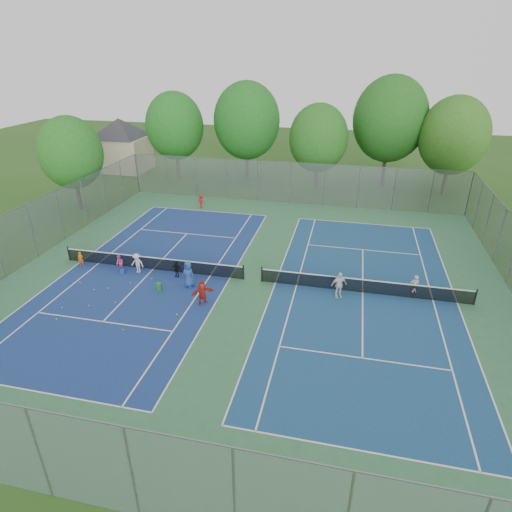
{
  "coord_description": "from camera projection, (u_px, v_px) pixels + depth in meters",
  "views": [
    {
      "loc": [
        5.58,
        -23.69,
        13.6
      ],
      "look_at": [
        0.0,
        1.0,
        1.3
      ],
      "focal_mm": 30.0,
      "sensor_mm": 36.0,
      "label": 1
    }
  ],
  "objects": [
    {
      "name": "ball_hopper",
      "position": [
        159.0,
        287.0,
        26.58
      ],
      "size": [
        0.32,
        0.32,
        0.52
      ],
      "primitive_type": "cube",
      "rotation": [
        0.0,
        0.0,
        0.25
      ],
      "color": "#227F29",
      "rests_on": "ground"
    },
    {
      "name": "student_b",
      "position": [
        120.0,
        263.0,
        28.87
      ],
      "size": [
        0.67,
        0.6,
        1.11
      ],
      "primitive_type": "imported",
      "rotation": [
        0.0,
        0.0,
        -0.41
      ],
      "color": "#DD5693",
      "rests_on": "ground"
    },
    {
      "name": "teen_court_b",
      "position": [
        339.0,
        285.0,
        25.65
      ],
      "size": [
        1.06,
        0.79,
        1.67
      ],
      "primitive_type": "imported",
      "rotation": [
        0.0,
        0.0,
        0.44
      ],
      "color": "silver",
      "rests_on": "ground"
    },
    {
      "name": "student_a",
      "position": [
        81.0,
        259.0,
        29.47
      ],
      "size": [
        0.43,
        0.33,
        1.06
      ],
      "primitive_type": "imported",
      "rotation": [
        0.0,
        0.0,
        0.22
      ],
      "color": "#E65B15",
      "rests_on": "ground"
    },
    {
      "name": "tennis_ball_3",
      "position": [
        57.0,
        319.0,
        23.77
      ],
      "size": [
        0.07,
        0.07,
        0.07
      ],
      "primitive_type": "sphere",
      "color": "#F0F539",
      "rests_on": "ground"
    },
    {
      "name": "tree_side_w",
      "position": [
        71.0,
        153.0,
        38.09
      ],
      "size": [
        5.6,
        5.6,
        8.47
      ],
      "color": "#443326",
      "rests_on": "ground"
    },
    {
      "name": "tennis_ball_5",
      "position": [
        108.0,
        288.0,
        26.84
      ],
      "size": [
        0.07,
        0.07,
        0.07
      ],
      "primitive_type": "sphere",
      "color": "#CED431",
      "rests_on": "ground"
    },
    {
      "name": "ball_crate",
      "position": [
        123.0,
        271.0,
        28.71
      ],
      "size": [
        0.36,
        0.36,
        0.26
      ],
      "primitive_type": "cube",
      "rotation": [
        0.0,
        0.0,
        0.22
      ],
      "color": "#163DAB",
      "rests_on": "ground"
    },
    {
      "name": "tennis_ball_7",
      "position": [
        94.0,
        290.0,
        26.68
      ],
      "size": [
        0.07,
        0.07,
        0.07
      ],
      "primitive_type": "sphere",
      "color": "#B3CB2F",
      "rests_on": "ground"
    },
    {
      "name": "fence_west",
      "position": [
        32.0,
        231.0,
        30.14
      ],
      "size": [
        0.1,
        32.0,
        4.0
      ],
      "primitive_type": "cube",
      "rotation": [
        0.0,
        0.0,
        1.57
      ],
      "color": "gray",
      "rests_on": "ground"
    },
    {
      "name": "ground",
      "position": [
        253.0,
        280.0,
        27.83
      ],
      "size": [
        120.0,
        120.0,
        0.0
      ],
      "primitive_type": "plane",
      "color": "#274D18",
      "rests_on": "ground"
    },
    {
      "name": "fence_north",
      "position": [
        290.0,
        183.0,
        41.0
      ],
      "size": [
        32.0,
        0.1,
        4.0
      ],
      "primitive_type": "cube",
      "color": "gray",
      "rests_on": "ground"
    },
    {
      "name": "instructor",
      "position": [
        414.0,
        286.0,
        25.64
      ],
      "size": [
        0.6,
        0.44,
        1.51
      ],
      "primitive_type": "imported",
      "rotation": [
        0.0,
        0.0,
        3.29
      ],
      "color": "#9C9C9F",
      "rests_on": "ground"
    },
    {
      "name": "net_left",
      "position": [
        152.0,
        264.0,
        29.02
      ],
      "size": [
        12.87,
        0.1,
        0.91
      ],
      "primitive_type": "cube",
      "color": "black",
      "rests_on": "ground"
    },
    {
      "name": "student_f",
      "position": [
        202.0,
        293.0,
        25.0
      ],
      "size": [
        1.37,
        1.18,
        1.49
      ],
      "primitive_type": "imported",
      "rotation": [
        0.0,
        0.0,
        0.65
      ],
      "color": "#B52419",
      "rests_on": "ground"
    },
    {
      "name": "court_pad",
      "position": [
        253.0,
        280.0,
        27.83
      ],
      "size": [
        32.0,
        32.0,
        0.01
      ],
      "primitive_type": "cube",
      "color": "#316841",
      "rests_on": "ground"
    },
    {
      "name": "tennis_ball_0",
      "position": [
        62.0,
        308.0,
        24.85
      ],
      "size": [
        0.07,
        0.07,
        0.07
      ],
      "primitive_type": "sphere",
      "color": "#D8EC36",
      "rests_on": "ground"
    },
    {
      "name": "house",
      "position": [
        120.0,
        135.0,
        51.41
      ],
      "size": [
        11.03,
        11.03,
        7.3
      ],
      "color": "#B7A88C",
      "rests_on": "ground"
    },
    {
      "name": "tennis_ball_2",
      "position": [
        80.0,
        283.0,
        27.51
      ],
      "size": [
        0.07,
        0.07,
        0.07
      ],
      "primitive_type": "sphere",
      "color": "#D7F038",
      "rests_on": "ground"
    },
    {
      "name": "tennis_ball_6",
      "position": [
        123.0,
        330.0,
        22.88
      ],
      "size": [
        0.07,
        0.07,
        0.07
      ],
      "primitive_type": "sphere",
      "color": "#CEE134",
      "rests_on": "ground"
    },
    {
      "name": "student_e",
      "position": [
        188.0,
        274.0,
        26.78
      ],
      "size": [
        0.95,
        0.73,
        1.73
      ],
      "primitive_type": "imported",
      "rotation": [
        0.0,
        0.0,
        -0.24
      ],
      "color": "#26468E",
      "rests_on": "ground"
    },
    {
      "name": "child_far_baseline",
      "position": [
        201.0,
        201.0,
        40.25
      ],
      "size": [
        0.97,
        0.76,
        1.32
      ],
      "primitive_type": "imported",
      "rotation": [
        0.0,
        0.0,
        2.78
      ],
      "color": "#A11717",
      "rests_on": "ground"
    },
    {
      "name": "tennis_ball_4",
      "position": [
        115.0,
        303.0,
        25.33
      ],
      "size": [
        0.07,
        0.07,
        0.07
      ],
      "primitive_type": "sphere",
      "color": "yellow",
      "rests_on": "ground"
    },
    {
      "name": "tree_nw",
      "position": [
        175.0,
        126.0,
        47.34
      ],
      "size": [
        6.4,
        6.4,
        9.58
      ],
      "color": "#443326",
      "rests_on": "ground"
    },
    {
      "name": "tree_nc",
      "position": [
        318.0,
        138.0,
        43.5
      ],
      "size": [
        6.0,
        6.0,
        8.85
      ],
      "color": "#443326",
      "rests_on": "ground"
    },
    {
      "name": "tennis_ball_8",
      "position": [
        177.0,
        314.0,
        24.21
      ],
      "size": [
        0.07,
        0.07,
        0.07
      ],
      "primitive_type": "sphere",
      "color": "yellow",
      "rests_on": "ground"
    },
    {
      "name": "court_right",
      "position": [
        363.0,
        292.0,
        26.44
      ],
      "size": [
        10.97,
        23.77,
        0.01
      ],
      "primitive_type": "cube",
      "color": "navy",
      "rests_on": "court_pad"
    },
    {
      "name": "student_c",
      "position": [
        137.0,
        263.0,
        28.55
      ],
      "size": [
        0.94,
        0.6,
        1.39
      ],
      "primitive_type": "imported",
      "rotation": [
        0.0,
        0.0,
        -0.1
      ],
      "color": "silver",
      "rests_on": "ground"
    },
    {
      "name": "tree_ne",
      "position": [
        454.0,
        136.0,
        41.55
      ],
      "size": [
        6.6,
        6.6,
        9.77
      ],
      "color": "#443326",
      "rests_on": "ground"
    },
    {
      "name": "tree_nr",
      "position": [
        390.0,
        119.0,
        44.03
      ],
      "size": [
        7.6,
        7.6,
        11.42
      ],
      "color": "#443326",
      "rests_on": "ground"
    },
    {
      "name": "tree_nl",
      "position": [
        247.0,
        121.0,
        46.34
      ],
      "size": [
        7.2,
        7.2,
        10.69
      ],
      "color": "#443326",
      "rests_on": "ground"
    },
    {
      "name": "net_right",
      "position": [
        363.0,
        286.0,
        26.25
      ],
      "size": [
        12.87,
        0.1,
        0.91
      ],
      "primitive_type": "cube",
      "color": "black",
      "rests_on": "ground"
    },
    {
      "name": "tennis_ball_10",
      "position": [
        89.0,
        306.0,
        25.03
      ],
      "size": [
        0.07,
        0.07,
        0.07
      ],
      "primitive_type": "sphere",
      "color": "#CCD932",
      "rests_on": "ground"
    },
    {
      "name": "court_left",
      "position": [
        153.0,
        269.0,
        29.22
      ],
      "size": [
        10.97,
        23.77,
        0.01
      ],
      "primitive_type": "cube",
      "color": "navy",
      "rests_on": "court_pad"
    },
    {
      "name": "tennis_ball_1",
      "position": [
        152.0,
        279.0,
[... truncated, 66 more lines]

